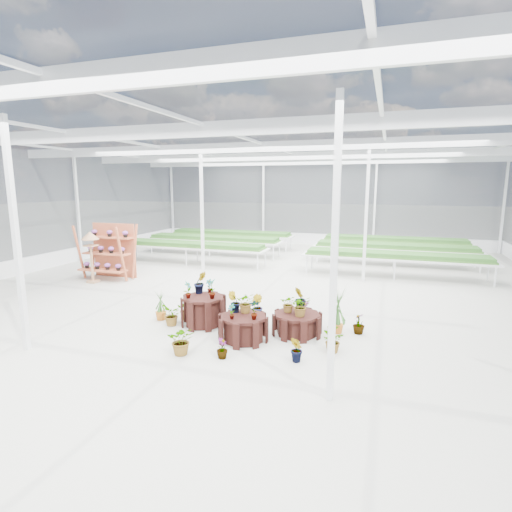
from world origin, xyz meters
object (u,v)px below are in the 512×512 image
(plinth_tall, at_px, (204,311))
(bird_table, at_px, (91,257))
(plinth_low, at_px, (297,324))
(shelf_rack, at_px, (107,252))
(plinth_mid, at_px, (243,328))

(plinth_tall, bearing_deg, bird_table, 154.38)
(plinth_low, distance_m, bird_table, 7.95)
(plinth_tall, relative_size, shelf_rack, 0.53)
(plinth_low, xyz_separation_m, shelf_rack, (-7.39, 3.08, 0.72))
(plinth_mid, xyz_separation_m, plinth_low, (1.00, 0.70, -0.03))
(plinth_tall, xyz_separation_m, bird_table, (-5.33, 2.56, 0.52))
(plinth_tall, xyz_separation_m, shelf_rack, (-5.19, 3.18, 0.61))
(plinth_mid, distance_m, shelf_rack, 7.46)
(plinth_tall, relative_size, plinth_low, 0.95)
(plinth_mid, distance_m, bird_table, 7.28)
(plinth_low, bearing_deg, bird_table, 161.93)
(plinth_tall, distance_m, plinth_mid, 1.34)
(plinth_low, distance_m, shelf_rack, 8.04)
(plinth_low, height_order, shelf_rack, shelf_rack)
(plinth_tall, height_order, plinth_low, plinth_tall)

